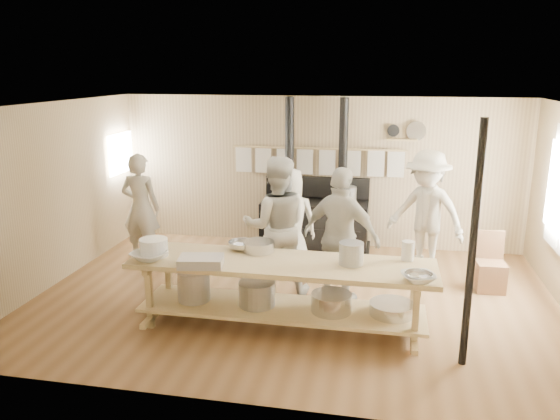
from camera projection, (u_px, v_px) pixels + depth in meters
The scene contains 23 objects.
ground at pixel (294, 298), 7.48m from camera, with size 7.00×7.00×0.00m, color brown.
room_shell at pixel (295, 182), 7.07m from camera, with size 7.00×7.00×7.00m.
left_opening at pixel (121, 153), 9.62m from camera, with size 0.00×0.90×0.90m.
stove at pixel (314, 220), 9.36m from camera, with size 1.90×0.75×2.60m.
towel_rail at pixel (318, 158), 9.37m from camera, with size 3.00×0.04×0.47m.
back_wall_shelf at pixel (406, 134), 9.01m from camera, with size 0.63×0.14×0.32m.
prep_table at pixel (281, 287), 6.49m from camera, with size 3.60×0.90×0.85m.
support_post at pixel (473, 248), 5.49m from camera, with size 0.08×0.08×2.60m, color black.
cook_far_left at pixel (141, 208), 8.74m from camera, with size 0.64×0.42×1.77m, color beige.
cook_left at pixel (277, 226), 7.43m from camera, with size 0.94×0.73×1.92m, color beige.
cook_center at pixel (290, 222), 8.16m from camera, with size 0.80×0.52×1.64m, color beige.
cook_right at pixel (341, 237), 7.08m from camera, with size 1.08×0.45×1.84m, color beige.
cook_by_window at pixel (426, 213), 8.19m from camera, with size 1.22×0.70×1.89m, color beige.
chair at pixel (490, 273), 7.70m from camera, with size 0.41×0.41×0.83m.
bowl_white_a at pixel (149, 256), 6.45m from camera, with size 0.40×0.40×0.10m, color white.
bowl_steel_a at pixel (242, 246), 6.81m from camera, with size 0.34×0.34×0.11m, color silver.
bowl_white_b at pixel (418, 278), 5.80m from camera, with size 0.35×0.35×0.09m, color white.
bowl_steel_b at pixel (418, 277), 5.79m from camera, with size 0.30×0.30×0.09m, color silver.
roasting_pan at pixel (201, 261), 6.24m from camera, with size 0.50×0.33×0.11m, color #B2B2B7.
mixing_bowl_large at pixel (259, 246), 6.75m from camera, with size 0.39×0.39×0.13m, color silver.
bucket_galv at pixel (351, 253), 6.28m from camera, with size 0.28×0.28×0.26m, color gray.
deep_bowl_enamel at pixel (154, 247), 6.57m from camera, with size 0.34×0.34×0.21m, color white.
pitcher at pixel (408, 251), 6.42m from camera, with size 0.15×0.15×0.23m, color white.
Camera 1 is at (1.15, -6.84, 3.05)m, focal length 35.00 mm.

